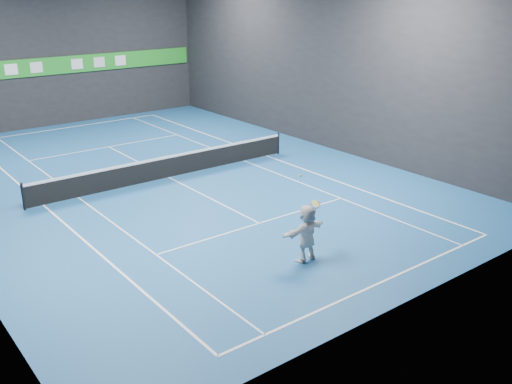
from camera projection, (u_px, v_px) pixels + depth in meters
ground at (170, 178)px, 25.00m from camera, size 26.00×26.00×0.00m
wall_back at (54, 48)px, 33.12m from camera, size 18.00×0.10×9.00m
wall_front at (427, 137)px, 13.79m from camera, size 18.00×0.10×9.00m
wall_right at (322, 58)px, 28.62m from camera, size 0.10×26.00×9.00m
baseline_near at (378, 284)px, 16.15m from camera, size 10.98×0.08×0.01m
baseline_far at (70, 127)px, 33.83m from camera, size 10.98×0.08×0.01m
sideline_doubles_left at (44, 206)px, 21.84m from camera, size 0.08×23.78×0.01m
sideline_doubles_right at (267, 156)px, 28.15m from camera, size 0.08×23.78×0.01m
sideline_singles_left at (79, 198)px, 22.64m from camera, size 0.06×23.78×0.01m
sideline_singles_right at (245, 161)px, 27.35m from camera, size 0.06×23.78×0.01m
service_line_near at (259, 223)px, 20.24m from camera, size 8.23×0.06×0.01m
service_line_far at (109, 147)px, 29.75m from camera, size 8.23×0.06×0.01m
center_service_line at (170, 178)px, 24.99m from camera, size 0.06×12.80×0.01m
player at (307, 233)px, 17.25m from camera, size 1.71×0.65×1.81m
tennis_ball at (301, 176)px, 16.68m from camera, size 0.07×0.07×0.07m
tennis_net at (169, 166)px, 24.81m from camera, size 12.50×0.10×1.07m
sponsor_banner at (57, 66)px, 33.41m from camera, size 17.64×0.11×1.00m
tennis_racket at (315, 206)px, 17.22m from camera, size 0.41×0.39×0.48m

